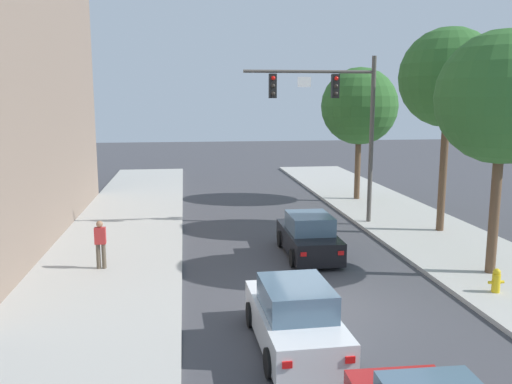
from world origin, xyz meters
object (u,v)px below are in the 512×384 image
pedestrian_sidewalk_left_walker (100,242)px  street_tree_second (449,78)px  car_following_white (295,318)px  fire_hydrant (496,280)px  traffic_signal_mast (337,109)px  street_tree_nearest (503,98)px  street_tree_third (360,106)px  car_lead_black (309,237)px

pedestrian_sidewalk_left_walker → street_tree_second: 15.27m
car_following_white → fire_hydrant: (6.55, 2.45, -0.22)m
car_following_white → fire_hydrant: bearing=20.5°
traffic_signal_mast → pedestrian_sidewalk_left_walker: 11.95m
traffic_signal_mast → street_tree_nearest: (3.08, -7.77, 0.49)m
car_following_white → street_tree_third: 19.65m
car_following_white → pedestrian_sidewalk_left_walker: pedestrian_sidewalk_left_walker is taller
car_lead_black → street_tree_second: bearing=21.7°
traffic_signal_mast → street_tree_third: 6.41m
fire_hydrant → street_tree_nearest: 5.64m
car_following_white → pedestrian_sidewalk_left_walker: 8.25m
street_tree_third → car_lead_black: bearing=-116.8°
fire_hydrant → pedestrian_sidewalk_left_walker: bearing=162.0°
street_tree_nearest → street_tree_second: (1.05, 5.70, 0.82)m
fire_hydrant → street_tree_second: street_tree_second is taller
pedestrian_sidewalk_left_walker → traffic_signal_mast: bearing=30.4°
car_following_white → street_tree_nearest: street_tree_nearest is taller
street_tree_second → street_tree_nearest: bearing=-100.4°
pedestrian_sidewalk_left_walker → street_tree_second: (13.76, 3.59, 5.55)m
car_lead_black → car_following_white: bearing=-105.5°
pedestrian_sidewalk_left_walker → fire_hydrant: pedestrian_sidewalk_left_walker is taller
car_following_white → street_tree_second: (8.45, 9.90, 5.89)m
car_lead_black → street_tree_third: street_tree_third is taller
street_tree_second → car_following_white: bearing=-130.5°
car_following_white → street_tree_nearest: (7.41, 4.20, 5.08)m
street_tree_third → fire_hydrant: bearing=-92.6°
car_lead_black → pedestrian_sidewalk_left_walker: pedestrian_sidewalk_left_walker is taller
fire_hydrant → street_tree_nearest: (0.86, 1.74, 5.29)m
street_tree_nearest → street_tree_third: street_tree_nearest is taller
car_lead_black → street_tree_second: 9.08m
pedestrian_sidewalk_left_walker → street_tree_third: (12.55, 11.36, 4.30)m
car_lead_black → street_tree_third: 12.46m
street_tree_nearest → traffic_signal_mast: bearing=111.7°
pedestrian_sidewalk_left_walker → street_tree_second: bearing=14.6°
car_following_white → street_tree_third: size_ratio=0.58×
pedestrian_sidewalk_left_walker → fire_hydrant: 12.48m
pedestrian_sidewalk_left_walker → street_tree_third: 17.47m
car_following_white → street_tree_nearest: 9.91m
traffic_signal_mast → fire_hydrant: traffic_signal_mast is taller
car_lead_black → street_tree_second: (6.42, 2.56, 5.89)m
traffic_signal_mast → street_tree_nearest: size_ratio=0.97×
car_lead_black → street_tree_third: bearing=63.2°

